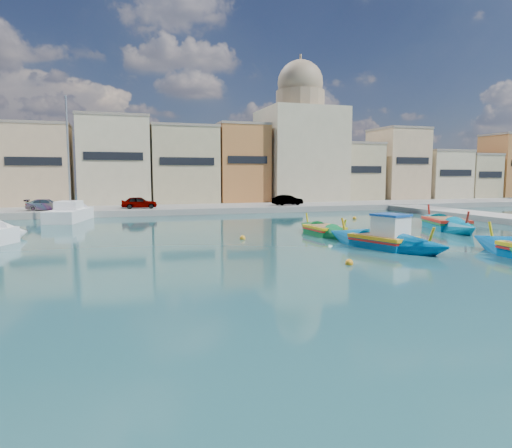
{
  "coord_description": "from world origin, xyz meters",
  "views": [
    {
      "loc": [
        -14.18,
        -17.08,
        4.04
      ],
      "look_at": [
        -6.89,
        6.0,
        1.4
      ],
      "focal_mm": 32.0,
      "sensor_mm": 36.0,
      "label": 1
    }
  ],
  "objects": [
    {
      "name": "parked_cars",
      "position": [
        -10.26,
        30.5,
        1.17
      ],
      "size": [
        28.51,
        1.89,
        1.21
      ],
      "color": "#4C1919",
      "rests_on": "north_quay"
    },
    {
      "name": "church_block",
      "position": [
        10.0,
        40.0,
        8.41
      ],
      "size": [
        10.0,
        10.0,
        19.1
      ],
      "color": "#C1B390",
      "rests_on": "ground"
    },
    {
      "name": "north_townhouses",
      "position": [
        6.68,
        39.36,
        5.0
      ],
      "size": [
        83.2,
        7.87,
        10.19
      ],
      "color": "tan",
      "rests_on": "ground"
    },
    {
      "name": "mooring_buoys",
      "position": [
        2.5,
        5.61,
        0.08
      ],
      "size": [
        23.1,
        23.6,
        0.36
      ],
      "color": "#F9A11A",
      "rests_on": "ground"
    },
    {
      "name": "luzzu_blue_cabin",
      "position": [
        0.02,
        4.49,
        0.36
      ],
      "size": [
        4.56,
        8.44,
        2.92
      ],
      "color": "#005B9A",
      "rests_on": "ground"
    },
    {
      "name": "yacht_north",
      "position": [
        -17.34,
        27.2,
        0.46
      ],
      "size": [
        4.47,
        9.06,
        11.65
      ],
      "color": "white",
      "rests_on": "ground"
    },
    {
      "name": "north_quay",
      "position": [
        0.0,
        32.0,
        0.3
      ],
      "size": [
        80.0,
        8.0,
        0.6
      ],
      "primitive_type": "cube",
      "color": "gray",
      "rests_on": "ground"
    },
    {
      "name": "luzzu_green",
      "position": [
        -0.72,
        10.36,
        0.24
      ],
      "size": [
        2.21,
        7.07,
        2.2
      ],
      "color": "#0A6E31",
      "rests_on": "ground"
    },
    {
      "name": "luzzu_cyan_mid",
      "position": [
        9.45,
        10.78,
        0.3
      ],
      "size": [
        4.98,
        9.74,
        2.81
      ],
      "color": "#0078A3",
      "rests_on": "ground"
    },
    {
      "name": "ground",
      "position": [
        0.0,
        0.0,
        0.0
      ],
      "size": [
        160.0,
        160.0,
        0.0
      ],
      "primitive_type": "plane",
      "color": "#153A41",
      "rests_on": "ground"
    }
  ]
}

